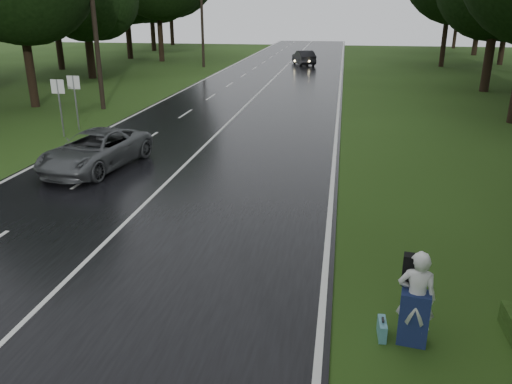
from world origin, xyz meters
TOP-DOWN VIEW (x-y plane):
  - ground at (0.00, 0.00)m, footprint 160.00×160.00m
  - road at (0.00, 20.00)m, footprint 12.00×140.00m
  - lane_center at (0.00, 20.00)m, footprint 0.12×140.00m
  - grey_car at (-3.23, 9.18)m, footprint 3.15×5.44m
  - far_car at (1.69, 48.09)m, footprint 3.00×4.90m
  - hitchhiker at (7.48, 0.07)m, footprint 0.75×0.69m
  - suitcase at (6.95, 0.12)m, footprint 0.16×0.49m
  - utility_pole_mid at (-8.50, 20.80)m, footprint 1.80×0.28m
  - utility_pole_far at (-8.50, 44.43)m, footprint 1.80×0.28m
  - road_sign_a at (-7.20, 13.80)m, footprint 0.65×0.10m
  - road_sign_b at (-7.20, 15.28)m, footprint 0.65×0.10m
  - tree_left_d at (-13.06, 20.80)m, footprint 9.16×9.16m
  - tree_left_e at (-15.89, 34.21)m, footprint 7.66×7.66m
  - tree_left_f at (-14.88, 49.51)m, footprint 11.47×11.47m
  - tree_right_d at (15.17, 20.77)m, footprint 9.58×9.58m
  - tree_right_e at (16.39, 32.02)m, footprint 8.77×8.77m
  - tree_right_f at (16.15, 49.02)m, footprint 10.77×10.77m

SIDE VIEW (x-z plane):
  - ground at x=0.00m, z-range 0.00..0.00m
  - utility_pole_mid at x=-8.50m, z-range -5.20..5.20m
  - utility_pole_far at x=-8.50m, z-range -4.63..4.63m
  - road_sign_a at x=-7.20m, z-range -1.36..1.36m
  - road_sign_b at x=-7.20m, z-range -1.36..1.36m
  - tree_left_d at x=-13.06m, z-range -7.15..7.15m
  - tree_left_e at x=-15.89m, z-range -5.99..5.99m
  - tree_left_f at x=-14.88m, z-range -8.96..8.96m
  - tree_right_d at x=15.17m, z-range -7.48..7.48m
  - tree_right_e at x=16.39m, z-range -6.85..6.85m
  - tree_right_f at x=16.15m, z-range -8.41..8.41m
  - road at x=0.00m, z-range 0.00..0.04m
  - lane_center at x=0.00m, z-range 0.04..0.05m
  - suitcase at x=6.95m, z-range 0.00..0.35m
  - grey_car at x=-3.23m, z-range 0.04..1.47m
  - far_car at x=1.69m, z-range 0.04..1.57m
  - hitchhiker at x=7.48m, z-range -0.07..1.82m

